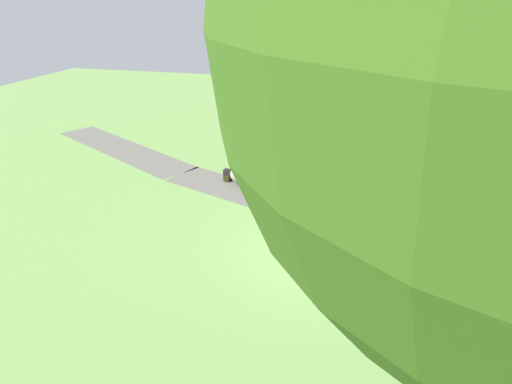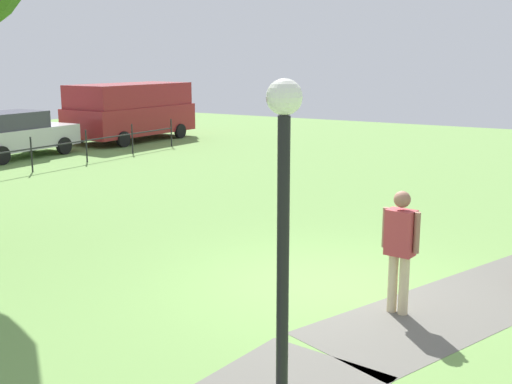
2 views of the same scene
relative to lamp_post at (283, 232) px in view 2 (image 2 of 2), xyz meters
The scene contains 5 objects.
ground_plane 4.69m from the lamp_post, 20.71° to the left, with size 48.00×48.00×0.00m, color #689148.
lamp_post is the anchor object (origin of this frame).
passerby_on_path 3.70m from the lamp_post, ahead, with size 0.28×0.52×1.65m.
parked_sedan_grey 18.71m from the lamp_post, 57.62° to the left, with size 4.31×1.94×1.56m.
delivery_van 22.03m from the lamp_post, 44.94° to the left, with size 5.48×2.67×2.30m.
Camera 2 is at (-8.28, -3.83, 3.32)m, focal length 45.10 mm.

